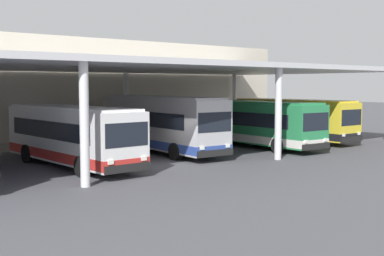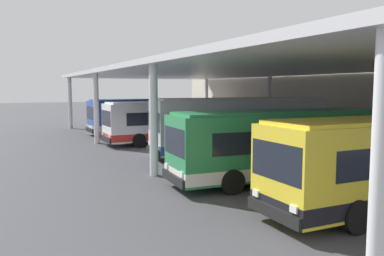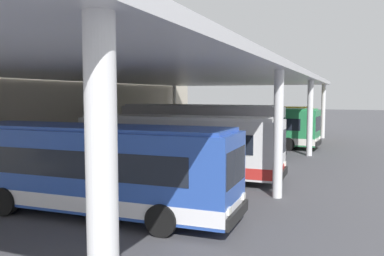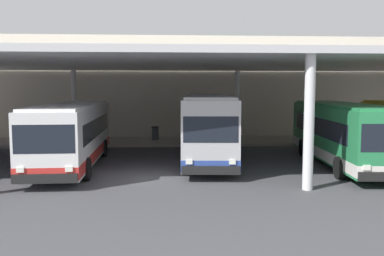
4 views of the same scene
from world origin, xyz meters
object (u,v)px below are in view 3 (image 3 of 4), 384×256
at_px(bus_second_bay, 179,146).
at_px(bench_waiting, 111,142).
at_px(bus_nearest_bay, 93,168).
at_px(trash_bin, 83,147).
at_px(bus_far_bay, 252,126).
at_px(bus_middle_bay, 199,130).
at_px(bus_departing, 255,122).

xyz_separation_m(bus_second_bay, bench_waiting, (7.29, 8.92, -0.99)).
bearing_deg(bus_nearest_bay, trash_bin, 38.75).
bearing_deg(bus_nearest_bay, bus_far_bay, -2.10).
distance_m(bus_middle_bay, bench_waiting, 7.45).
relative_size(bus_second_bay, bus_departing, 1.00).
relative_size(bus_nearest_bay, bus_far_bay, 0.99).
xyz_separation_m(bus_nearest_bay, bus_far_bay, (20.64, -0.76, 0.00)).
bearing_deg(bus_departing, bus_far_bay, -169.59).
xyz_separation_m(bus_middle_bay, bench_waiting, (0.30, 7.35, -1.18)).
distance_m(bus_second_bay, bus_middle_bay, 7.17).
relative_size(bus_far_bay, bench_waiting, 5.93).
relative_size(bus_departing, trash_bin, 10.79).
bearing_deg(bus_middle_bay, bus_second_bay, -167.37).
xyz_separation_m(bus_far_bay, bus_departing, (4.98, 0.92, 0.00)).
bearing_deg(bus_middle_bay, bus_departing, -5.67).
distance_m(bus_far_bay, trash_bin, 13.65).
relative_size(bus_middle_bay, bench_waiting, 6.38).
bearing_deg(bus_far_bay, bus_departing, 10.41).
xyz_separation_m(bus_nearest_bay, trash_bin, (10.87, 8.73, -0.98)).
bearing_deg(bus_departing, trash_bin, 149.83).
distance_m(bus_nearest_bay, bus_middle_bay, 13.98).
distance_m(bus_departing, trash_bin, 17.08).
relative_size(bus_nearest_bay, bus_departing, 1.00).
bearing_deg(bus_second_bay, bus_nearest_bay, 177.95).
height_order(bus_departing, bench_waiting, bus_departing).
distance_m(bus_middle_bay, bus_far_bay, 7.04).
bearing_deg(bus_departing, bus_middle_bay, 174.33).
bearing_deg(bus_second_bay, bench_waiting, 50.75).
distance_m(bus_second_bay, bus_departing, 18.70).
relative_size(bus_middle_bay, trash_bin, 11.72).
bearing_deg(trash_bin, bus_far_bay, -44.17).
distance_m(bus_second_bay, trash_bin, 9.85).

